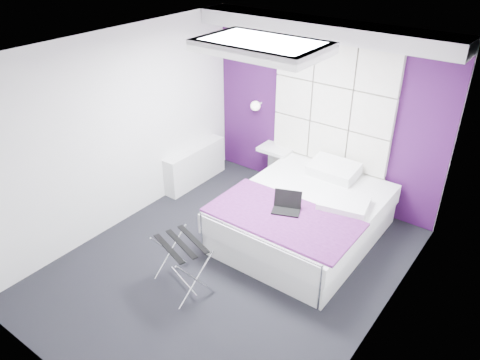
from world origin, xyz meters
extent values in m
plane|color=black|center=(0.00, 0.00, 0.00)|extent=(4.40, 4.40, 0.00)
plane|color=white|center=(0.00, 0.00, 2.60)|extent=(4.40, 4.40, 0.00)
plane|color=white|center=(0.00, 2.20, 1.30)|extent=(3.60, 0.00, 3.60)
plane|color=white|center=(-1.80, 0.00, 1.30)|extent=(0.00, 4.40, 4.40)
plane|color=white|center=(1.80, 0.00, 1.30)|extent=(0.00, 4.40, 4.40)
cube|color=#380F43|center=(0.00, 2.19, 1.30)|extent=(3.58, 0.02, 2.58)
cube|color=silver|center=(0.00, 1.95, 2.50)|extent=(3.58, 0.50, 0.20)
sphere|color=white|center=(-1.05, 2.06, 1.22)|extent=(0.15, 0.15, 0.15)
cube|color=silver|center=(-1.69, 1.30, 0.30)|extent=(0.22, 1.20, 0.60)
cube|color=silver|center=(0.42, 1.04, 0.16)|extent=(1.70, 2.12, 0.32)
cube|color=white|center=(0.42, 1.04, 0.45)|extent=(1.74, 2.16, 0.27)
cube|color=#421348|center=(0.42, 0.50, 0.60)|extent=(1.80, 0.96, 0.03)
cube|color=silver|center=(-0.65, 2.02, 0.61)|extent=(0.50, 0.39, 0.06)
cube|color=black|center=(-0.20, -0.61, 0.60)|extent=(0.62, 0.46, 0.01)
cube|color=black|center=(0.40, 0.62, 0.63)|extent=(0.33, 0.23, 0.02)
cube|color=black|center=(0.40, 0.73, 0.75)|extent=(0.33, 0.01, 0.22)
camera|label=1|loc=(2.78, -3.53, 3.74)|focal=35.00mm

